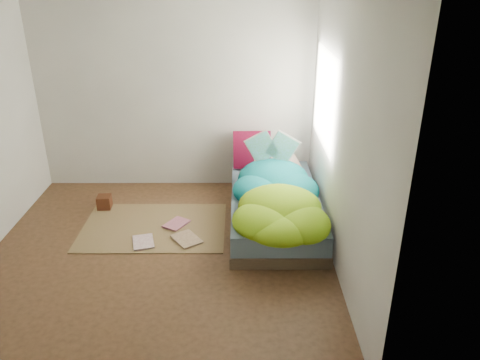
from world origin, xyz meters
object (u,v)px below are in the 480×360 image
Objects in this scene: open_book at (272,140)px; floor_book_b at (169,222)px; floor_book_a at (133,244)px; bed at (274,207)px; wooden_box at (104,202)px; pillow_magenta at (252,150)px.

open_book is 1.53m from floor_book_b.
floor_book_a is 0.57m from floor_book_b.
bed is at bearing 36.03° from floor_book_b.
wooden_box is at bearing -171.88° from floor_book_b.
open_book is at bearing -59.18° from pillow_magenta.
wooden_box reaches higher than floor_book_b.
wooden_box is 0.56× the size of floor_book_b.
open_book reaches higher than pillow_magenta.
floor_book_b is at bearing -23.80° from wooden_box.
pillow_magenta is 0.92× the size of open_book.
floor_book_a is (-1.28, -1.35, -0.55)m from pillow_magenta.
open_book is at bearing 18.47° from floor_book_a.
floor_book_a is at bearing -142.13° from open_book.
pillow_magenta is at bearing 15.92° from wooden_box.
wooden_box is 0.91m from floor_book_b.
bed is 6.82× the size of floor_book_a.
bed is 3.89× the size of open_book.
bed is 7.13× the size of floor_book_b.
bed is at bearing -83.16° from open_book.
open_book is 3.25× the size of wooden_box.
open_book is (-0.02, 0.43, 0.67)m from bed.
wooden_box is at bearing 172.16° from bed.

